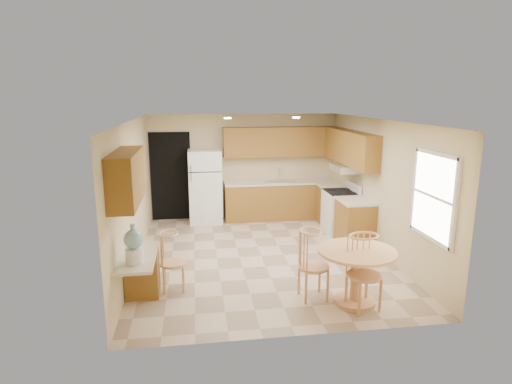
{
  "coord_description": "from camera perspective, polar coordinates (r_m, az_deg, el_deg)",
  "views": [
    {
      "loc": [
        -1.18,
        -7.42,
        2.92
      ],
      "look_at": [
        -0.06,
        0.3,
        1.16
      ],
      "focal_mm": 30.0,
      "sensor_mm": 36.0,
      "label": 1
    }
  ],
  "objects": [
    {
      "name": "refrigerator",
      "position": [
        10.04,
        -6.78,
        0.74
      ],
      "size": [
        0.75,
        0.73,
        1.71
      ],
      "color": "white",
      "rests_on": "floor"
    },
    {
      "name": "upper_cab_back",
      "position": [
        10.27,
        3.35,
        6.71
      ],
      "size": [
        2.75,
        0.33,
        0.7
      ],
      "primitive_type": "cube",
      "color": "olive",
      "rests_on": "wall_back"
    },
    {
      "name": "can_light_b",
      "position": [
        8.88,
        5.38,
        9.85
      ],
      "size": [
        0.14,
        0.14,
        0.02
      ],
      "primitive_type": "cylinder",
      "color": "white",
      "rests_on": "ceiling"
    },
    {
      "name": "wall_left",
      "position": [
        7.68,
        -16.07,
        -0.35
      ],
      "size": [
        0.02,
        5.5,
        2.5
      ],
      "primitive_type": "cube",
      "color": "#CEBB8B",
      "rests_on": "floor"
    },
    {
      "name": "counter_back",
      "position": [
        10.28,
        3.43,
        1.3
      ],
      "size": [
        2.75,
        0.63,
        0.04
      ],
      "primitive_type": "cube",
      "color": "beige",
      "rests_on": "base_cab_back"
    },
    {
      "name": "upper_cab_right",
      "position": [
        9.29,
        12.44,
        5.8
      ],
      "size": [
        0.33,
        2.42,
        0.7
      ],
      "primitive_type": "cube",
      "color": "olive",
      "rests_on": "wall_right"
    },
    {
      "name": "upper_cab_left",
      "position": [
        5.98,
        -16.84,
        1.88
      ],
      "size": [
        0.33,
        1.4,
        0.7
      ],
      "primitive_type": "cube",
      "color": "olive",
      "rests_on": "wall_left"
    },
    {
      "name": "water_crock",
      "position": [
        5.84,
        -15.98,
        -6.89
      ],
      "size": [
        0.25,
        0.25,
        0.53
      ],
      "color": "white",
      "rests_on": "desk_top"
    },
    {
      "name": "window",
      "position": [
        6.68,
        22.65,
        -0.54
      ],
      "size": [
        0.06,
        1.12,
        1.3
      ],
      "color": "white",
      "rests_on": "wall_right"
    },
    {
      "name": "desk_pedestal",
      "position": [
        6.66,
        -14.92,
        -10.32
      ],
      "size": [
        0.48,
        0.42,
        0.72
      ],
      "primitive_type": "cube",
      "color": "olive",
      "rests_on": "floor"
    },
    {
      "name": "doorway",
      "position": [
        10.34,
        -11.29,
        2.04
      ],
      "size": [
        0.9,
        0.02,
        2.1
      ],
      "primitive_type": "cube",
      "color": "black",
      "rests_on": "floor"
    },
    {
      "name": "wall_front",
      "position": [
        5.1,
        5.63,
        -6.46
      ],
      "size": [
        4.5,
        0.02,
        2.5
      ],
      "primitive_type": "cube",
      "color": "#CEBB8B",
      "rests_on": "floor"
    },
    {
      "name": "counter_right_a",
      "position": [
        9.99,
        10.17,
        0.79
      ],
      "size": [
        0.63,
        0.59,
        0.04
      ],
      "primitive_type": "cube",
      "color": "beige",
      "rests_on": "base_cab_right_a"
    },
    {
      "name": "sink",
      "position": [
        10.27,
        3.3,
        1.42
      ],
      "size": [
        0.78,
        0.44,
        0.01
      ],
      "primitive_type": "cube",
      "color": "silver",
      "rests_on": "counter_back"
    },
    {
      "name": "base_cab_right_a",
      "position": [
        10.1,
        10.07,
        -1.73
      ],
      "size": [
        0.6,
        0.59,
        0.87
      ],
      "primitive_type": "cube",
      "color": "olive",
      "rests_on": "floor"
    },
    {
      "name": "dining_table",
      "position": [
        6.3,
        13.2,
        -9.93
      ],
      "size": [
        1.1,
        1.1,
        0.81
      ],
      "rotation": [
        0.0,
        0.0,
        0.42
      ],
      "color": "tan",
      "rests_on": "floor"
    },
    {
      "name": "wall_back",
      "position": [
        10.37,
        -1.63,
        3.44
      ],
      "size": [
        4.5,
        0.02,
        2.5
      ],
      "primitive_type": "cube",
      "color": "#CEBB8B",
      "rests_on": "floor"
    },
    {
      "name": "desk_top",
      "position": [
        6.17,
        -15.52,
        -8.35
      ],
      "size": [
        0.5,
        1.2,
        0.04
      ],
      "primitive_type": "cube",
      "color": "beige",
      "rests_on": "desk_pedestal"
    },
    {
      "name": "range_hood",
      "position": [
        9.29,
        11.89,
        3.15
      ],
      "size": [
        0.5,
        0.76,
        0.14
      ],
      "primitive_type": "cube",
      "color": "silver",
      "rests_on": "upper_cab_right"
    },
    {
      "name": "stove",
      "position": [
        9.46,
        11.2,
        -2.54
      ],
      "size": [
        0.65,
        0.76,
        1.09
      ],
      "color": "white",
      "rests_on": "floor"
    },
    {
      "name": "chair_table_b",
      "position": [
        6.04,
        14.65,
        -9.84
      ],
      "size": [
        0.47,
        0.48,
        1.06
      ],
      "rotation": [
        0.0,
        0.0,
        3.35
      ],
      "color": "tan",
      "rests_on": "floor"
    },
    {
      "name": "can_light_a",
      "position": [
        8.66,
        -3.8,
        9.81
      ],
      "size": [
        0.14,
        0.14,
        0.02
      ],
      "primitive_type": "cylinder",
      "color": "white",
      "rests_on": "ceiling"
    },
    {
      "name": "chair_desk",
      "position": [
        6.58,
        -11.05,
        -8.61
      ],
      "size": [
        0.4,
        0.52,
        0.9
      ],
      "rotation": [
        0.0,
        0.0,
        -1.54
      ],
      "color": "tan",
      "rests_on": "floor"
    },
    {
      "name": "wall_right",
      "position": [
        8.34,
        16.21,
        0.66
      ],
      "size": [
        0.02,
        5.5,
        2.5
      ],
      "primitive_type": "cube",
      "color": "#CEBB8B",
      "rests_on": "floor"
    },
    {
      "name": "base_cab_back",
      "position": [
        10.38,
        3.4,
        -1.16
      ],
      "size": [
        2.75,
        0.6,
        0.87
      ],
      "primitive_type": "cube",
      "color": "olive",
      "rests_on": "floor"
    },
    {
      "name": "base_cab_right_b",
      "position": [
        8.78,
        13.02,
        -4.06
      ],
      "size": [
        0.6,
        0.8,
        0.87
      ],
      "primitive_type": "cube",
      "color": "olive",
      "rests_on": "floor"
    },
    {
      "name": "ceiling",
      "position": [
        7.52,
        0.78,
        9.52
      ],
      "size": [
        4.5,
        5.5,
        0.02
      ],
      "primitive_type": "cube",
      "color": "white",
      "rests_on": "wall_back"
    },
    {
      "name": "counter_right_b",
      "position": [
        8.66,
        13.17,
        -1.18
      ],
      "size": [
        0.63,
        0.8,
        0.04
      ],
      "primitive_type": "cube",
      "color": "beige",
      "rests_on": "base_cab_right_b"
    },
    {
      "name": "floor",
      "position": [
        8.06,
        0.73,
        -8.53
      ],
      "size": [
        5.5,
        5.5,
        0.0
      ],
      "primitive_type": "plane",
      "color": "tan",
      "rests_on": "ground"
    },
    {
      "name": "chair_table_a",
      "position": [
        6.22,
        7.96,
        -8.99
      ],
      "size": [
        0.46,
        0.59,
        1.03
      ],
      "rotation": [
        0.0,
        0.0,
        -1.5
      ],
      "color": "tan",
      "rests_on": "floor"
    }
  ]
}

